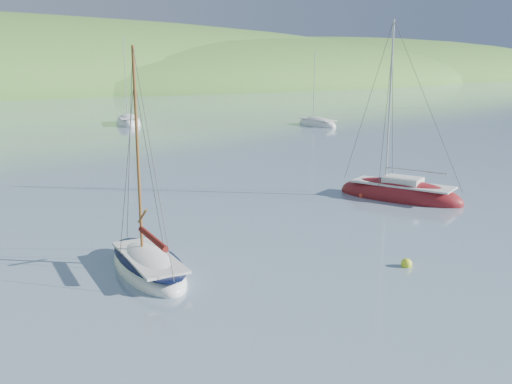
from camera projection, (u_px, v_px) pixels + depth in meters
ground at (357, 283)px, 21.23m from camera, size 700.00×700.00×0.00m
daysailer_white at (148, 266)px, 22.37m from camera, size 2.80×6.23×9.30m
sloop_red at (400, 195)px, 34.34m from camera, size 5.22×8.09×11.33m
distant_sloop_b at (128, 123)px, 75.25m from camera, size 5.48×9.24×12.44m
distant_sloop_d at (317, 124)px, 73.67m from camera, size 2.92×7.27×10.19m
mooring_buoys at (270, 242)px, 25.75m from camera, size 22.85×10.20×0.44m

